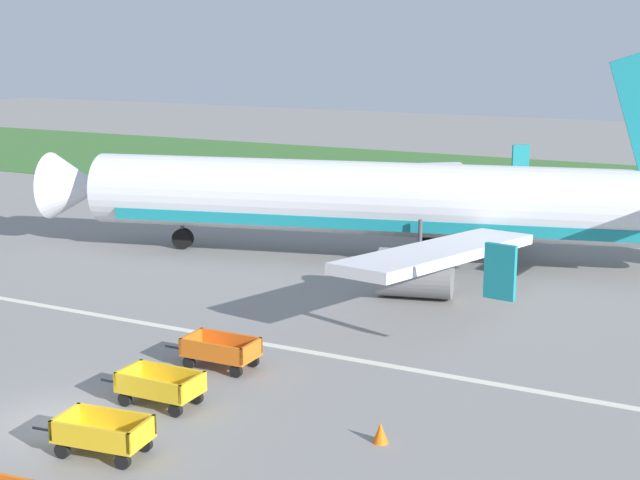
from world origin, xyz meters
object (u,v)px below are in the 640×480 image
Objects in this scene: airplane at (397,201)px; traffic_cone_near_plane at (381,433)px; baggage_cart_far_end at (221,351)px; baggage_cart_fourth_in_row at (160,386)px; baggage_cart_third_in_row at (103,434)px.

airplane is 21.96m from traffic_cone_near_plane.
airplane is at bearing 111.75° from traffic_cone_near_plane.
airplane reaches higher than baggage_cart_far_end.
traffic_cone_near_plane is at bearing -22.16° from baggage_cart_far_end.
baggage_cart_fourth_in_row is 1.00× the size of baggage_cart_far_end.
baggage_cart_third_in_row is at bearing -86.05° from airplane.
baggage_cart_fourth_in_row and baggage_cart_far_end have the same top height.
baggage_cart_fourth_in_row reaches higher than traffic_cone_near_plane.
traffic_cone_near_plane is (8.07, -20.24, -2.76)m from airplane.
baggage_cart_third_in_row is (1.69, -24.43, -2.45)m from airplane.
airplane reaches higher than baggage_cart_fourth_in_row.
baggage_cart_third_in_row reaches higher than traffic_cone_near_plane.
baggage_cart_fourth_in_row is at bearing -87.44° from airplane.
baggage_cart_far_end is at bearing 157.84° from traffic_cone_near_plane.
baggage_cart_third_in_row is at bearing -82.66° from baggage_cart_far_end.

